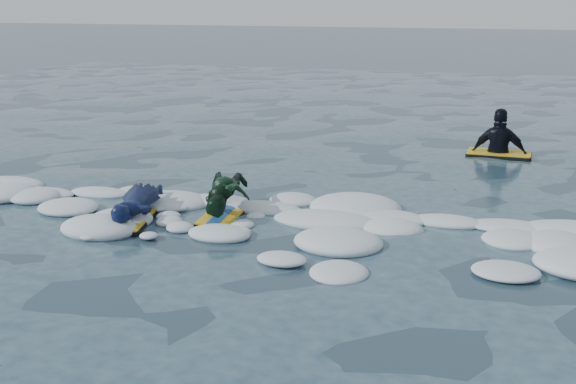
% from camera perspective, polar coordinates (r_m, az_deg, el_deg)
% --- Properties ---
extents(ground, '(120.00, 120.00, 0.00)m').
position_cam_1_polar(ground, '(8.66, -5.40, -4.41)').
color(ground, '#18293B').
rests_on(ground, ground).
extents(foam_band, '(12.00, 3.10, 0.30)m').
position_cam_1_polar(foam_band, '(9.57, -3.11, -2.42)').
color(foam_band, white).
rests_on(foam_band, ground).
extents(prone_woman_unit, '(0.85, 1.60, 0.39)m').
position_cam_1_polar(prone_woman_unit, '(9.85, -11.97, -1.01)').
color(prone_woman_unit, black).
rests_on(prone_woman_unit, ground).
extents(prone_child_unit, '(0.90, 1.44, 0.53)m').
position_cam_1_polar(prone_child_unit, '(9.80, -4.89, -0.37)').
color(prone_child_unit, black).
rests_on(prone_child_unit, ground).
extents(waiting_rider_unit, '(1.19, 0.69, 1.75)m').
position_cam_1_polar(waiting_rider_unit, '(14.02, 16.31, 2.81)').
color(waiting_rider_unit, black).
rests_on(waiting_rider_unit, ground).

